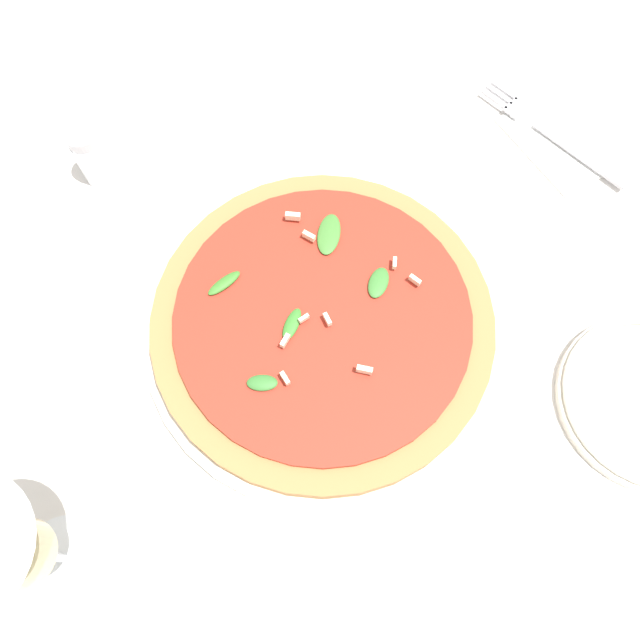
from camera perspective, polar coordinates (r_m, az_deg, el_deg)
name	(u,v)px	position (r m, az deg, el deg)	size (l,w,h in m)	color
ground_plane	(308,311)	(0.61, -1.11, 0.86)	(6.00, 6.00, 0.00)	silver
pizza_arugula_main	(320,325)	(0.58, 0.00, -0.48)	(0.34, 0.34, 0.05)	silver
napkin	(558,142)	(0.76, 20.90, 15.00)	(0.12, 0.08, 0.01)	white
fork	(554,135)	(0.75, 20.61, 15.56)	(0.19, 0.05, 0.00)	silver
shaker_pepper	(91,156)	(0.70, -20.18, 13.87)	(0.03, 0.03, 0.07)	silver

